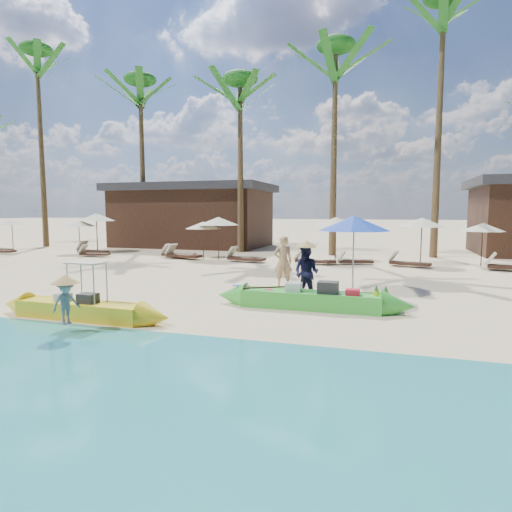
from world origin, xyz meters
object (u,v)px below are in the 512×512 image
(green_canoe, at_px, (310,299))
(blue_umbrella, at_px, (354,223))
(yellow_canoe, at_px, (81,309))
(tourist, at_px, (283,262))

(green_canoe, distance_m, blue_umbrella, 3.19)
(yellow_canoe, bearing_deg, green_canoe, 28.88)
(green_canoe, bearing_deg, tourist, 116.79)
(tourist, bearing_deg, blue_umbrella, 149.31)
(blue_umbrella, bearing_deg, tourist, 173.12)
(green_canoe, height_order, blue_umbrella, blue_umbrella)
(green_canoe, height_order, yellow_canoe, yellow_canoe)
(green_canoe, xyz_separation_m, tourist, (-1.35, 2.71, 0.60))
(yellow_canoe, xyz_separation_m, tourist, (3.48, 5.26, 0.62))
(tourist, height_order, blue_umbrella, blue_umbrella)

